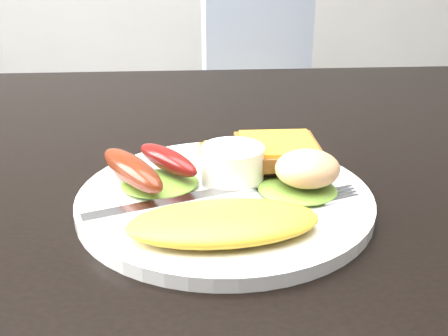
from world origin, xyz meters
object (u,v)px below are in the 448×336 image
object	(u,v)px
plate	(225,198)
dining_table	(183,162)
dining_chair	(265,116)
person	(36,61)

from	to	relation	value
plate	dining_table	bearing A→B (deg)	104.29
dining_table	dining_chair	size ratio (longest dim) A/B	2.89
dining_chair	plate	xyz separation A→B (m)	(-0.22, -1.20, 0.31)
dining_table	plate	world-z (taller)	plate
dining_table	person	bearing A→B (deg)	118.30
dining_chair	plate	world-z (taller)	plate
dining_chair	person	bearing A→B (deg)	-162.66
dining_table	person	distance (m)	0.68
dining_table	dining_chair	bearing A→B (deg)	76.01
person	dining_table	bearing A→B (deg)	123.90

